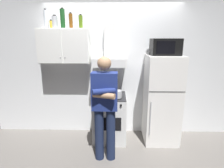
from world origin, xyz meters
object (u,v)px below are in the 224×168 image
Objects in this scene: range_hood at (110,55)px; refrigerator at (162,100)px; cooking_pot at (117,94)px; bottle_spice_jar at (51,24)px; bottle_vodka_clear at (46,19)px; stove_oven at (110,118)px; bottle_beer_brown at (71,21)px; microwave at (165,47)px; bottle_wine_green at (63,19)px; upper_cabinet at (65,46)px; person_standing at (105,106)px; bottle_olive_oil at (81,22)px; bottle_canister_steel at (55,22)px.

range_hood is 0.47× the size of refrigerator.
cooking_pot is 1.86× the size of bottle_spice_jar.
bottle_vodka_clear is at bearing 167.11° from cooking_pot.
stove_oven is 3.34× the size of bottle_beer_brown.
bottle_vodka_clear is (-1.25, 0.29, 1.27)m from cooking_pot.
stove_oven is 1.62m from microwave.
bottle_spice_jar is (-1.98, 0.15, 0.38)m from microwave.
range_hood is at bearing 1.34° from bottle_wine_green.
stove_oven is (0.80, -0.13, -1.32)m from upper_cabinet.
bottle_spice_jar is at bearing 141.87° from person_standing.
refrigerator is at bearing -7.55° from range_hood.
bottle_beer_brown is at bearing 179.98° from range_hood.
refrigerator is at bearing -4.59° from bottle_vodka_clear.
stove_oven is at bearing -8.47° from bottle_vodka_clear.
bottle_spice_jar reaches higher than range_hood.
bottle_olive_oil reaches higher than microwave.
refrigerator is 2.38m from bottle_spice_jar.
bottle_beer_brown is (-0.80, 0.25, 1.24)m from cooking_pot.
range_hood is 1.01m from bottle_wine_green.
bottle_beer_brown is (-1.62, 0.11, 0.43)m from microwave.
bottle_vodka_clear reaches higher than bottle_beer_brown.
upper_cabinet is 1.35m from person_standing.
stove_oven is 2.67× the size of bottle_vodka_clear.
range_hood reaches higher than person_standing.
person_standing is (-1.00, -0.62, -0.84)m from microwave.
cooking_pot is at bearing -13.72° from bottle_spice_jar.
bottle_spice_jar is 0.46× the size of bottle_vodka_clear.
bottle_canister_steel is at bearing -174.59° from bottle_beer_brown.
microwave is (0.95, 0.02, 1.31)m from stove_oven.
bottle_olive_oil reaches higher than bottle_spice_jar.
bottle_spice_jar is at bearing 166.28° from cooking_pot.
upper_cabinet is 0.56× the size of refrigerator.
bottle_olive_oil is (-1.45, 0.10, 0.42)m from microwave.
bottle_beer_brown is at bearing 162.94° from cooking_pot.
bottle_olive_oil is (-0.63, 0.24, 1.22)m from cooking_pot.
bottle_canister_steel is at bearing 141.62° from person_standing.
bottle_wine_green is 0.32m from bottle_vodka_clear.
cooking_pot is 1.60m from bottle_wine_green.
bottle_spice_jar is (-1.03, 0.04, 0.52)m from range_hood.
microwave is 1.72× the size of cooking_pot.
stove_oven is 1.96m from bottle_canister_steel.
bottle_olive_oil reaches higher than person_standing.
bottle_olive_oil is at bearing -1.19° from bottle_beer_brown.
bottle_canister_steel is (-0.27, -0.03, -0.02)m from bottle_beer_brown.
cooking_pot is at bearing 69.70° from person_standing.
bottle_spice_jar is (-0.53, 0.04, -0.04)m from bottle_olive_oil.
person_standing is at bearing -38.38° from bottle_canister_steel.
range_hood is 1.01m from person_standing.
bottle_spice_jar reaches higher than stove_oven.
bottle_spice_jar is (-0.98, 0.77, 1.22)m from person_standing.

